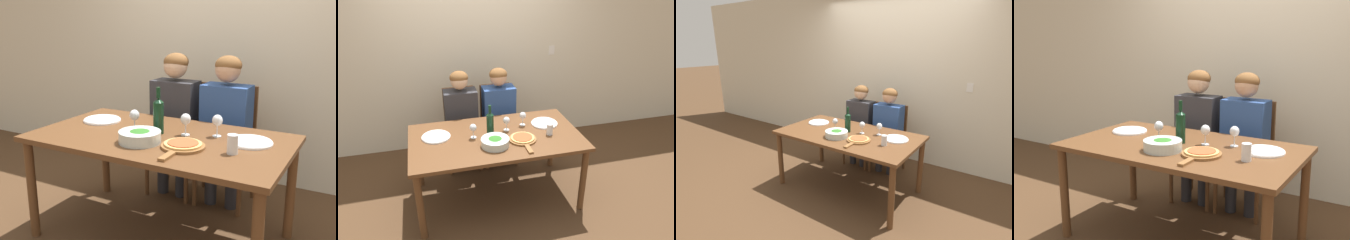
# 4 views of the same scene
# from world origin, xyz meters

# --- Properties ---
(ground_plane) EXTENTS (40.00, 40.00, 0.00)m
(ground_plane) POSITION_xyz_m (0.00, 0.00, 0.00)
(ground_plane) COLOR #4C331E
(back_wall) EXTENTS (10.00, 0.06, 2.70)m
(back_wall) POSITION_xyz_m (0.00, 1.33, 1.35)
(back_wall) COLOR beige
(back_wall) RESTS_ON ground
(dining_table) EXTENTS (1.72, 0.96, 0.75)m
(dining_table) POSITION_xyz_m (0.00, 0.00, 0.67)
(dining_table) COLOR brown
(dining_table) RESTS_ON ground
(chair_left) EXTENTS (0.42, 0.42, 0.97)m
(chair_left) POSITION_xyz_m (-0.25, 0.81, 0.52)
(chair_left) COLOR brown
(chair_left) RESTS_ON ground
(chair_right) EXTENTS (0.42, 0.42, 0.97)m
(chair_right) POSITION_xyz_m (0.20, 0.81, 0.52)
(chair_right) COLOR brown
(chair_right) RESTS_ON ground
(person_woman) EXTENTS (0.47, 0.51, 1.24)m
(person_woman) POSITION_xyz_m (-0.25, 0.69, 0.75)
(person_woman) COLOR #28282D
(person_woman) RESTS_ON ground
(person_man) EXTENTS (0.47, 0.51, 1.24)m
(person_man) POSITION_xyz_m (0.20, 0.69, 0.75)
(person_man) COLOR #28282D
(person_man) RESTS_ON ground
(wine_bottle) EXTENTS (0.07, 0.07, 0.32)m
(wine_bottle) POSITION_xyz_m (-0.04, 0.05, 0.88)
(wine_bottle) COLOR black
(wine_bottle) RESTS_ON dining_table
(broccoli_bowl) EXTENTS (0.27, 0.27, 0.08)m
(broccoli_bowl) POSITION_xyz_m (-0.05, -0.18, 0.79)
(broccoli_bowl) COLOR silver
(broccoli_bowl) RESTS_ON dining_table
(dinner_plate_left) EXTENTS (0.29, 0.29, 0.02)m
(dinner_plate_left) POSITION_xyz_m (-0.59, 0.13, 0.76)
(dinner_plate_left) COLOR white
(dinner_plate_left) RESTS_ON dining_table
(dinner_plate_right) EXTENTS (0.29, 0.29, 0.02)m
(dinner_plate_right) POSITION_xyz_m (0.58, 0.14, 0.76)
(dinner_plate_right) COLOR white
(dinner_plate_right) RESTS_ON dining_table
(pizza_on_board) EXTENTS (0.27, 0.41, 0.04)m
(pizza_on_board) POSITION_xyz_m (0.24, -0.15, 0.77)
(pizza_on_board) COLOR brown
(pizza_on_board) RESTS_ON dining_table
(wine_glass_left) EXTENTS (0.07, 0.07, 0.15)m
(wine_glass_left) POSITION_xyz_m (-0.22, 0.03, 0.85)
(wine_glass_left) COLOR silver
(wine_glass_left) RESTS_ON dining_table
(wine_glass_right) EXTENTS (0.07, 0.07, 0.15)m
(wine_glass_right) POSITION_xyz_m (0.34, 0.17, 0.85)
(wine_glass_right) COLOR silver
(wine_glass_right) RESTS_ON dining_table
(wine_glass_centre) EXTENTS (0.07, 0.07, 0.15)m
(wine_glass_centre) POSITION_xyz_m (0.14, 0.10, 0.85)
(wine_glass_centre) COLOR silver
(wine_glass_centre) RESTS_ON dining_table
(water_tumbler) EXTENTS (0.07, 0.07, 0.12)m
(water_tumbler) POSITION_xyz_m (0.54, -0.10, 0.81)
(water_tumbler) COLOR silver
(water_tumbler) RESTS_ON dining_table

